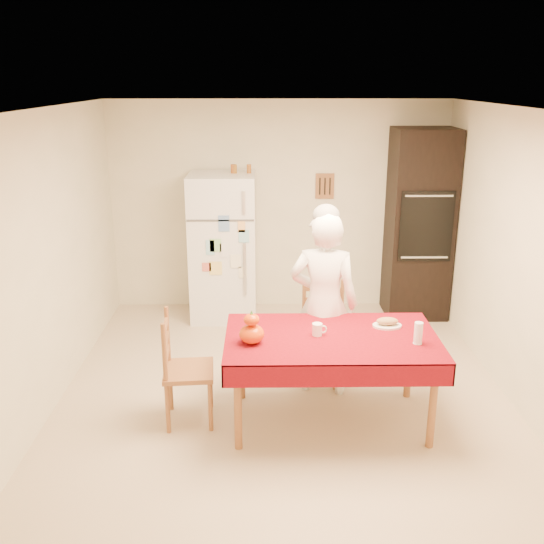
{
  "coord_description": "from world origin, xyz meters",
  "views": [
    {
      "loc": [
        -0.17,
        -4.91,
        2.74
      ],
      "look_at": [
        -0.1,
        0.2,
        1.09
      ],
      "focal_mm": 40.0,
      "sensor_mm": 36.0,
      "label": 1
    }
  ],
  "objects_px": {
    "chair_far": "(321,327)",
    "wine_glass": "(418,333)",
    "seated_woman": "(324,304)",
    "coffee_mug": "(317,329)",
    "pumpkin_lower": "(252,334)",
    "refrigerator": "(223,247)",
    "oven_cabinet": "(419,225)",
    "bread_plate": "(387,326)",
    "dining_table": "(331,344)",
    "chair_left": "(180,365)"
  },
  "relations": [
    {
      "from": "oven_cabinet",
      "to": "seated_woman",
      "type": "bearing_deg",
      "value": -124.52
    },
    {
      "from": "dining_table",
      "to": "bread_plate",
      "type": "distance_m",
      "value": 0.52
    },
    {
      "from": "chair_far",
      "to": "coffee_mug",
      "type": "height_order",
      "value": "chair_far"
    },
    {
      "from": "chair_far",
      "to": "bread_plate",
      "type": "height_order",
      "value": "chair_far"
    },
    {
      "from": "chair_left",
      "to": "seated_woman",
      "type": "xyz_separation_m",
      "value": [
        1.21,
        0.52,
        0.33
      ]
    },
    {
      "from": "chair_far",
      "to": "oven_cabinet",
      "type": "bearing_deg",
      "value": 65.35
    },
    {
      "from": "refrigerator",
      "to": "chair_far",
      "type": "xyz_separation_m",
      "value": [
        1.0,
        -1.56,
        -0.34
      ]
    },
    {
      "from": "coffee_mug",
      "to": "wine_glass",
      "type": "distance_m",
      "value": 0.79
    },
    {
      "from": "seated_woman",
      "to": "coffee_mug",
      "type": "height_order",
      "value": "seated_woman"
    },
    {
      "from": "seated_woman",
      "to": "pumpkin_lower",
      "type": "xyz_separation_m",
      "value": [
        -0.62,
        -0.65,
        0.0
      ]
    },
    {
      "from": "oven_cabinet",
      "to": "chair_left",
      "type": "relative_size",
      "value": 2.32
    },
    {
      "from": "bread_plate",
      "to": "chair_left",
      "type": "bearing_deg",
      "value": -174.27
    },
    {
      "from": "oven_cabinet",
      "to": "dining_table",
      "type": "relative_size",
      "value": 1.29
    },
    {
      "from": "seated_woman",
      "to": "dining_table",
      "type": "bearing_deg",
      "value": 102.95
    },
    {
      "from": "dining_table",
      "to": "wine_glass",
      "type": "distance_m",
      "value": 0.69
    },
    {
      "from": "chair_left",
      "to": "dining_table",
      "type": "bearing_deg",
      "value": -95.63
    },
    {
      "from": "chair_left",
      "to": "bread_plate",
      "type": "height_order",
      "value": "chair_left"
    },
    {
      "from": "chair_far",
      "to": "pumpkin_lower",
      "type": "relative_size",
      "value": 4.8
    },
    {
      "from": "seated_woman",
      "to": "bread_plate",
      "type": "distance_m",
      "value": 0.61
    },
    {
      "from": "seated_woman",
      "to": "pumpkin_lower",
      "type": "height_order",
      "value": "seated_woman"
    },
    {
      "from": "refrigerator",
      "to": "oven_cabinet",
      "type": "relative_size",
      "value": 0.77
    },
    {
      "from": "oven_cabinet",
      "to": "bread_plate",
      "type": "xyz_separation_m",
      "value": [
        -0.79,
        -2.21,
        -0.33
      ]
    },
    {
      "from": "chair_far",
      "to": "wine_glass",
      "type": "distance_m",
      "value": 1.2
    },
    {
      "from": "coffee_mug",
      "to": "pumpkin_lower",
      "type": "xyz_separation_m",
      "value": [
        -0.52,
        -0.14,
        0.02
      ]
    },
    {
      "from": "oven_cabinet",
      "to": "dining_table",
      "type": "xyz_separation_m",
      "value": [
        -1.27,
        -2.4,
        -0.41
      ]
    },
    {
      "from": "oven_cabinet",
      "to": "pumpkin_lower",
      "type": "height_order",
      "value": "oven_cabinet"
    },
    {
      "from": "seated_woman",
      "to": "wine_glass",
      "type": "xyz_separation_m",
      "value": [
        0.67,
        -0.68,
        0.02
      ]
    },
    {
      "from": "chair_far",
      "to": "seated_woman",
      "type": "distance_m",
      "value": 0.42
    },
    {
      "from": "chair_far",
      "to": "wine_glass",
      "type": "height_order",
      "value": "chair_far"
    },
    {
      "from": "chair_far",
      "to": "wine_glass",
      "type": "bearing_deg",
      "value": -40.97
    },
    {
      "from": "oven_cabinet",
      "to": "pumpkin_lower",
      "type": "relative_size",
      "value": 11.12
    },
    {
      "from": "coffee_mug",
      "to": "bread_plate",
      "type": "xyz_separation_m",
      "value": [
        0.6,
        0.17,
        -0.04
      ]
    },
    {
      "from": "pumpkin_lower",
      "to": "bread_plate",
      "type": "bearing_deg",
      "value": 15.19
    },
    {
      "from": "refrigerator",
      "to": "bread_plate",
      "type": "xyz_separation_m",
      "value": [
        1.49,
        -2.16,
        -0.08
      ]
    },
    {
      "from": "bread_plate",
      "to": "chair_far",
      "type": "bearing_deg",
      "value": 129.03
    },
    {
      "from": "refrigerator",
      "to": "chair_far",
      "type": "height_order",
      "value": "refrigerator"
    },
    {
      "from": "chair_far",
      "to": "coffee_mug",
      "type": "bearing_deg",
      "value": -83.83
    },
    {
      "from": "oven_cabinet",
      "to": "pumpkin_lower",
      "type": "bearing_deg",
      "value": -127.13
    },
    {
      "from": "chair_far",
      "to": "pumpkin_lower",
      "type": "distance_m",
      "value": 1.15
    },
    {
      "from": "refrigerator",
      "to": "pumpkin_lower",
      "type": "relative_size",
      "value": 8.59
    },
    {
      "from": "dining_table",
      "to": "pumpkin_lower",
      "type": "height_order",
      "value": "pumpkin_lower"
    },
    {
      "from": "seated_woman",
      "to": "coffee_mug",
      "type": "distance_m",
      "value": 0.52
    },
    {
      "from": "chair_far",
      "to": "wine_glass",
      "type": "xyz_separation_m",
      "value": [
        0.66,
        -0.94,
        0.34
      ]
    },
    {
      "from": "coffee_mug",
      "to": "bread_plate",
      "type": "bearing_deg",
      "value": 15.52
    },
    {
      "from": "chair_far",
      "to": "refrigerator",
      "type": "bearing_deg",
      "value": 136.63
    },
    {
      "from": "chair_far",
      "to": "coffee_mug",
      "type": "distance_m",
      "value": 0.84
    },
    {
      "from": "pumpkin_lower",
      "to": "wine_glass",
      "type": "bearing_deg",
      "value": -1.44
    },
    {
      "from": "coffee_mug",
      "to": "wine_glass",
      "type": "bearing_deg",
      "value": -12.51
    },
    {
      "from": "oven_cabinet",
      "to": "bread_plate",
      "type": "relative_size",
      "value": 9.17
    },
    {
      "from": "chair_far",
      "to": "bread_plate",
      "type": "relative_size",
      "value": 3.96
    }
  ]
}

